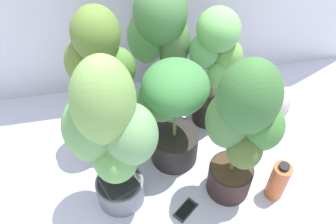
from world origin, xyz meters
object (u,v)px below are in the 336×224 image
(potted_plant_back_left, at_px, (102,75))
(potted_plant_center, at_px, (172,109))
(potted_plant_front_left, at_px, (110,134))
(potted_plant_front_right, at_px, (242,127))
(nutrient_bottle, at_px, (278,181))
(cell_phone, at_px, (186,210))
(potted_plant_back_right, at_px, (215,62))
(floor_fan, at_px, (269,105))
(potted_plant_back_center, at_px, (160,40))

(potted_plant_back_left, height_order, potted_plant_center, potted_plant_back_left)
(potted_plant_front_left, bearing_deg, potted_plant_front_right, -5.75)
(potted_plant_front_left, distance_m, nutrient_bottle, 0.94)
(potted_plant_front_right, height_order, cell_phone, potted_plant_front_right)
(potted_plant_back_right, height_order, nutrient_bottle, potted_plant_back_right)
(floor_fan, bearing_deg, cell_phone, -58.50)
(potted_plant_front_right, xyz_separation_m, nutrient_bottle, (0.24, -0.08, -0.40))
(potted_plant_back_center, bearing_deg, nutrient_bottle, -56.85)
(potted_plant_front_left, xyz_separation_m, potted_plant_back_left, (-0.01, 0.42, -0.01))
(potted_plant_center, relative_size, nutrient_bottle, 2.56)
(potted_plant_front_right, distance_m, potted_plant_front_left, 0.60)
(potted_plant_back_right, xyz_separation_m, cell_phone, (-0.30, -0.63, -0.47))
(potted_plant_back_center, height_order, floor_fan, potted_plant_back_center)
(potted_plant_back_right, relative_size, potted_plant_front_left, 0.85)
(nutrient_bottle, bearing_deg, cell_phone, -179.29)
(potted_plant_back_center, distance_m, cell_phone, 0.96)
(potted_plant_front_left, relative_size, cell_phone, 6.16)
(potted_plant_front_right, height_order, floor_fan, potted_plant_front_right)
(potted_plant_back_center, distance_m, potted_plant_front_right, 0.73)
(potted_plant_front_left, relative_size, potted_plant_back_left, 1.03)
(floor_fan, bearing_deg, potted_plant_front_left, -77.08)
(potted_plant_center, distance_m, nutrient_bottle, 0.69)
(cell_phone, bearing_deg, potted_plant_back_right, 115.85)
(cell_phone, height_order, floor_fan, floor_fan)
(potted_plant_back_right, relative_size, potted_plant_center, 1.17)
(nutrient_bottle, bearing_deg, floor_fan, 76.94)
(potted_plant_back_center, relative_size, potted_plant_back_left, 1.00)
(potted_plant_center, height_order, cell_phone, potted_plant_center)
(potted_plant_back_center, xyz_separation_m, potted_plant_back_left, (-0.34, -0.20, -0.04))
(potted_plant_front_right, bearing_deg, potted_plant_back_left, 141.56)
(potted_plant_back_left, relative_size, floor_fan, 2.38)
(potted_plant_back_center, bearing_deg, cell_phone, -90.30)
(potted_plant_back_left, bearing_deg, potted_plant_front_left, -88.30)
(potted_plant_back_right, xyz_separation_m, potted_plant_back_left, (-0.64, -0.06, 0.06))
(potted_plant_front_right, xyz_separation_m, potted_plant_center, (-0.27, 0.28, -0.11))
(potted_plant_center, bearing_deg, potted_plant_back_center, 88.76)
(potted_plant_back_right, bearing_deg, potted_plant_front_right, -93.60)
(potted_plant_back_right, height_order, potted_plant_center, potted_plant_back_right)
(potted_plant_back_right, relative_size, nutrient_bottle, 2.99)
(potted_plant_front_left, xyz_separation_m, potted_plant_center, (0.32, 0.22, -0.13))
(floor_fan, bearing_deg, potted_plant_back_right, -126.44)
(potted_plant_front_left, height_order, cell_phone, potted_plant_front_left)
(potted_plant_front_right, bearing_deg, potted_plant_back_center, 110.86)
(potted_plant_front_left, xyz_separation_m, floor_fan, (0.93, 0.30, -0.29))
(potted_plant_back_right, distance_m, floor_fan, 0.42)
(potted_plant_back_center, xyz_separation_m, floor_fan, (0.60, -0.33, -0.32))
(potted_plant_back_right, height_order, cell_phone, potted_plant_back_right)
(potted_plant_back_right, xyz_separation_m, potted_plant_center, (-0.30, -0.26, -0.06))
(potted_plant_front_right, relative_size, potted_plant_back_left, 0.97)
(potted_plant_back_left, bearing_deg, potted_plant_back_right, 5.72)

